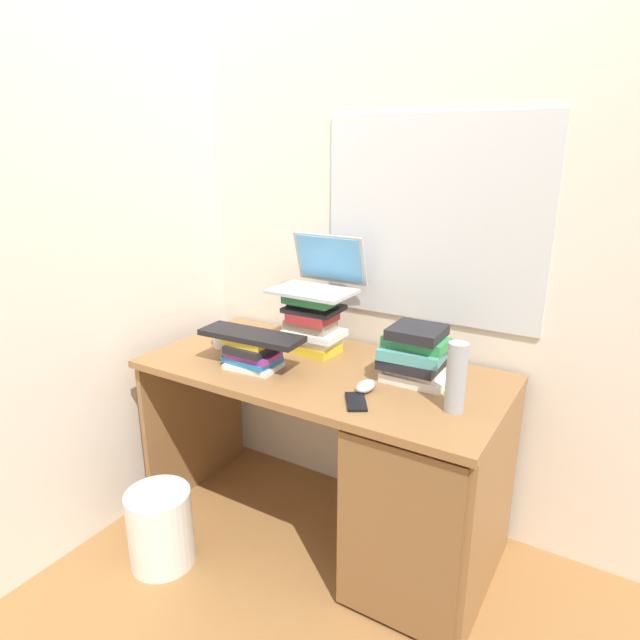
# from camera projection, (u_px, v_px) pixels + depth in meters

# --- Properties ---
(ground_plane) EXTENTS (6.00, 6.00, 0.00)m
(ground_plane) POSITION_uv_depth(u_px,v_px,m) (321.00, 529.00, 2.37)
(ground_plane) COLOR olive
(wall_back) EXTENTS (6.00, 0.06, 2.60)m
(wall_back) POSITION_uv_depth(u_px,v_px,m) (370.00, 217.00, 2.30)
(wall_back) COLOR silver
(wall_back) RESTS_ON ground
(wall_left) EXTENTS (0.05, 6.00, 2.60)m
(wall_left) POSITION_uv_depth(u_px,v_px,m) (159.00, 215.00, 2.39)
(wall_left) COLOR beige
(wall_left) RESTS_ON ground
(desk) EXTENTS (1.42, 0.69, 0.76)m
(desk) POSITION_uv_depth(u_px,v_px,m) (401.00, 474.00, 2.05)
(desk) COLOR olive
(desk) RESTS_ON ground
(book_stack_tall) EXTENTS (0.25, 0.19, 0.25)m
(book_stack_tall) POSITION_uv_depth(u_px,v_px,m) (313.00, 323.00, 2.29)
(book_stack_tall) COLOR yellow
(book_stack_tall) RESTS_ON desk
(book_stack_keyboard_riser) EXTENTS (0.23, 0.17, 0.12)m
(book_stack_keyboard_riser) POSITION_uv_depth(u_px,v_px,m) (252.00, 354.00, 2.14)
(book_stack_keyboard_riser) COLOR white
(book_stack_keyboard_riser) RESTS_ON desk
(book_stack_side) EXTENTS (0.25, 0.19, 0.21)m
(book_stack_side) POSITION_uv_depth(u_px,v_px,m) (414.00, 354.00, 1.99)
(book_stack_side) COLOR white
(book_stack_side) RESTS_ON desk
(laptop) EXTENTS (0.33, 0.29, 0.23)m
(laptop) POSITION_uv_depth(u_px,v_px,m) (320.00, 277.00, 2.28)
(laptop) COLOR #B7BABF
(laptop) RESTS_ON book_stack_tall
(keyboard) EXTENTS (0.43, 0.16, 0.02)m
(keyboard) POSITION_uv_depth(u_px,v_px,m) (251.00, 335.00, 2.12)
(keyboard) COLOR black
(keyboard) RESTS_ON book_stack_keyboard_riser
(computer_mouse) EXTENTS (0.06, 0.10, 0.04)m
(computer_mouse) POSITION_uv_depth(u_px,v_px,m) (366.00, 386.00, 1.94)
(computer_mouse) COLOR #A5A8AD
(computer_mouse) RESTS_ON desk
(mug) EXTENTS (0.13, 0.09, 0.10)m
(mug) POSITION_uv_depth(u_px,v_px,m) (224.00, 336.00, 2.36)
(mug) COLOR white
(mug) RESTS_ON desk
(water_bottle) EXTENTS (0.07, 0.07, 0.24)m
(water_bottle) POSITION_uv_depth(u_px,v_px,m) (456.00, 377.00, 1.76)
(water_bottle) COLOR #999EA5
(water_bottle) RESTS_ON desk
(cell_phone) EXTENTS (0.13, 0.15, 0.01)m
(cell_phone) POSITION_uv_depth(u_px,v_px,m) (356.00, 402.00, 1.85)
(cell_phone) COLOR black
(cell_phone) RESTS_ON desk
(wastebasket) EXTENTS (0.25, 0.25, 0.31)m
(wastebasket) POSITION_uv_depth(u_px,v_px,m) (161.00, 528.00, 2.15)
(wastebasket) COLOR silver
(wastebasket) RESTS_ON ground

